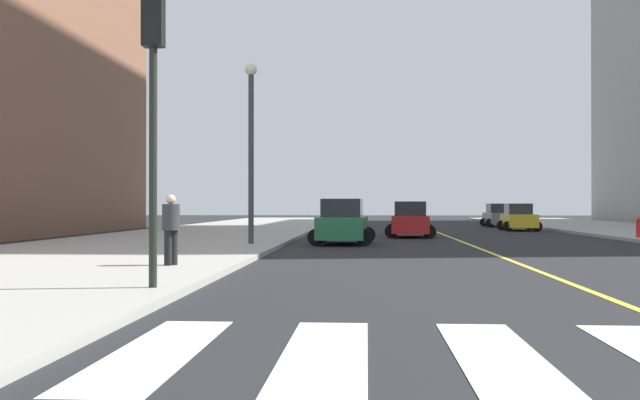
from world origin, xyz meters
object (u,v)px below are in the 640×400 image
Objects in this scene: car_gray_fifth at (499,216)px; pedestrian_walking_west at (171,226)px; traffic_light_far_corner at (153,79)px; fire_hydrant at (639,228)px; street_lamp at (251,136)px; car_red_third at (410,221)px; car_yellow_nearest at (519,218)px; car_green_fourth at (343,223)px.

pedestrian_walking_west is at bearing 67.54° from car_gray_fifth.
traffic_light_far_corner reaches higher than fire_hydrant.
car_gray_fifth is 0.57× the size of street_lamp.
car_red_third is 4.48× the size of fire_hydrant.
car_gray_fifth is 2.28× the size of pedestrian_walking_west.
street_lamp is (-6.39, -9.29, 3.32)m from car_red_third.
car_yellow_nearest is at bearing 86.94° from car_gray_fifth.
pedestrian_walking_west is (-0.95, 4.67, -2.69)m from traffic_light_far_corner.
pedestrian_walking_west is 22.94m from fire_hydrant.
street_lamp is (-0.59, 14.55, 0.37)m from traffic_light_far_corner.
car_green_fourth is at bearing 65.30° from car_gray_fifth.
car_green_fourth is (-10.29, -16.42, 0.07)m from car_yellow_nearest.
fire_hydrant is at bearing -15.82° from car_red_third.
street_lamp is at bearing 61.53° from car_gray_fifth.
car_yellow_nearest is 8.15m from car_gray_fifth.
street_lamp is at bearing -139.02° from car_green_fourth.
car_yellow_nearest is 0.99× the size of car_gray_fifth.
fire_hydrant is (15.58, 20.57, -3.18)m from traffic_light_far_corner.
traffic_light_far_corner reaches higher than car_green_fourth.
car_gray_fifth is 43.88m from traffic_light_far_corner.
traffic_light_far_corner is (-13.01, -33.59, 2.98)m from car_yellow_nearest.
fire_hydrant is 17.62m from street_lamp.
car_gray_fifth is 0.74× the size of traffic_light_far_corner.
car_green_fourth is at bearing -112.16° from car_red_third.
fire_hydrant is at bearing 102.18° from car_yellow_nearest.
car_red_third reaches higher than car_yellow_nearest.
street_lamp reaches higher than car_gray_fifth.
car_red_third is 1.05× the size of car_gray_fifth.
car_red_third reaches higher than fire_hydrant.
car_red_third reaches higher than car_gray_fifth.
pedestrian_walking_west is at bearing -106.74° from car_red_third.
car_green_fourth reaches higher than car_gray_fifth.
car_red_third is 2.38× the size of pedestrian_walking_west.
fire_hydrant is (12.86, 3.40, -0.27)m from car_green_fourth.
street_lamp is at bearing -121.87° from car_red_third.
car_yellow_nearest is 0.91× the size of car_green_fourth.
pedestrian_walking_west is at bearing -103.75° from car_green_fourth.
car_yellow_nearest is 0.56× the size of street_lamp.
fire_hydrant is (2.35, -21.16, -0.21)m from car_gray_fifth.
car_yellow_nearest is at bearing 101.17° from fire_hydrant.
car_yellow_nearest is at bearing 56.16° from car_red_third.
traffic_light_far_corner is at bearing -101.02° from car_red_third.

